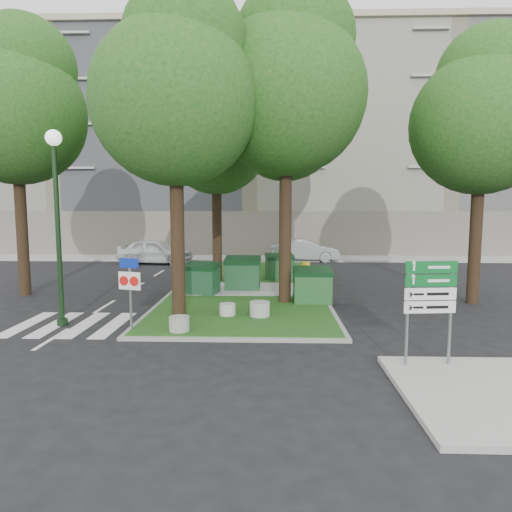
{
  "coord_description": "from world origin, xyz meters",
  "views": [
    {
      "loc": [
        1.48,
        -11.95,
        3.66
      ],
      "look_at": [
        1.0,
        2.73,
        2.0
      ],
      "focal_mm": 32.0,
      "sensor_mm": 36.0,
      "label": 1
    }
  ],
  "objects_px": {
    "directional_sign": "(430,296)",
    "bollard_right": "(260,309)",
    "car_white": "(155,251)",
    "tree_median_far": "(287,113)",
    "tree_street_left": "(18,102)",
    "tree_median_near_left": "(178,86)",
    "dumpster_a": "(201,279)",
    "dumpster_b": "(243,273)",
    "street_lamp": "(57,204)",
    "dumpster_d": "(312,285)",
    "tree_median_mid": "(218,131)",
    "dumpster_c": "(280,267)",
    "bollard_mid": "(228,309)",
    "litter_bin": "(306,269)",
    "bollard_left": "(179,324)",
    "tree_street_right": "(484,111)",
    "car_silver": "(305,250)",
    "tree_median_near_right": "(289,80)",
    "traffic_sign_pole": "(130,282)"
  },
  "relations": [
    {
      "from": "tree_street_left",
      "to": "litter_bin",
      "type": "distance_m",
      "value": 14.28
    },
    {
      "from": "tree_street_left",
      "to": "dumpster_c",
      "type": "height_order",
      "value": "tree_street_left"
    },
    {
      "from": "bollard_mid",
      "to": "directional_sign",
      "type": "height_order",
      "value": "directional_sign"
    },
    {
      "from": "bollard_left",
      "to": "street_lamp",
      "type": "bearing_deg",
      "value": 166.66
    },
    {
      "from": "dumpster_a",
      "to": "bollard_left",
      "type": "bearing_deg",
      "value": -73.58
    },
    {
      "from": "tree_street_right",
      "to": "tree_median_near_right",
      "type": "bearing_deg",
      "value": -175.91
    },
    {
      "from": "tree_median_near_left",
      "to": "car_white",
      "type": "relative_size",
      "value": 2.29
    },
    {
      "from": "tree_median_mid",
      "to": "street_lamp",
      "type": "height_order",
      "value": "tree_median_mid"
    },
    {
      "from": "tree_median_near_left",
      "to": "litter_bin",
      "type": "bearing_deg",
      "value": 59.11
    },
    {
      "from": "tree_median_far",
      "to": "bollard_left",
      "type": "relative_size",
      "value": 20.85
    },
    {
      "from": "tree_street_left",
      "to": "dumpster_a",
      "type": "height_order",
      "value": "tree_street_left"
    },
    {
      "from": "car_white",
      "to": "car_silver",
      "type": "height_order",
      "value": "car_white"
    },
    {
      "from": "dumpster_b",
      "to": "street_lamp",
      "type": "distance_m",
      "value": 8.13
    },
    {
      "from": "dumpster_a",
      "to": "dumpster_d",
      "type": "distance_m",
      "value": 4.55
    },
    {
      "from": "tree_median_near_left",
      "to": "dumpster_a",
      "type": "bearing_deg",
      "value": 88.03
    },
    {
      "from": "bollard_left",
      "to": "street_lamp",
      "type": "height_order",
      "value": "street_lamp"
    },
    {
      "from": "directional_sign",
      "to": "bollard_left",
      "type": "bearing_deg",
      "value": 151.76
    },
    {
      "from": "tree_median_near_left",
      "to": "directional_sign",
      "type": "bearing_deg",
      "value": -35.52
    },
    {
      "from": "tree_median_mid",
      "to": "directional_sign",
      "type": "height_order",
      "value": "tree_median_mid"
    },
    {
      "from": "tree_street_left",
      "to": "dumpster_a",
      "type": "bearing_deg",
      "value": -0.73
    },
    {
      "from": "tree_street_right",
      "to": "dumpster_b",
      "type": "height_order",
      "value": "tree_street_right"
    },
    {
      "from": "tree_street_right",
      "to": "bollard_mid",
      "type": "distance_m",
      "value": 11.51
    },
    {
      "from": "tree_street_right",
      "to": "dumpster_c",
      "type": "height_order",
      "value": "tree_street_right"
    },
    {
      "from": "street_lamp",
      "to": "traffic_sign_pole",
      "type": "distance_m",
      "value": 3.29
    },
    {
      "from": "bollard_mid",
      "to": "dumpster_b",
      "type": "bearing_deg",
      "value": 87.36
    },
    {
      "from": "tree_median_far",
      "to": "tree_street_left",
      "type": "height_order",
      "value": "tree_median_far"
    },
    {
      "from": "dumpster_b",
      "to": "bollard_mid",
      "type": "height_order",
      "value": "dumpster_b"
    },
    {
      "from": "tree_median_near_right",
      "to": "tree_median_mid",
      "type": "distance_m",
      "value": 5.5
    },
    {
      "from": "dumpster_d",
      "to": "dumpster_b",
      "type": "bearing_deg",
      "value": 136.23
    },
    {
      "from": "tree_median_near_left",
      "to": "tree_median_near_right",
      "type": "bearing_deg",
      "value": 29.74
    },
    {
      "from": "bollard_right",
      "to": "car_white",
      "type": "relative_size",
      "value": 0.14
    },
    {
      "from": "tree_street_left",
      "to": "dumpster_b",
      "type": "xyz_separation_m",
      "value": [
        8.72,
        0.92,
        -6.87
      ]
    },
    {
      "from": "tree_street_right",
      "to": "car_white",
      "type": "height_order",
      "value": "tree_street_right"
    },
    {
      "from": "dumpster_d",
      "to": "bollard_right",
      "type": "bearing_deg",
      "value": -131.56
    },
    {
      "from": "tree_street_right",
      "to": "car_silver",
      "type": "relative_size",
      "value": 2.31
    },
    {
      "from": "tree_median_mid",
      "to": "dumpster_c",
      "type": "bearing_deg",
      "value": 11.66
    },
    {
      "from": "car_white",
      "to": "bollard_left",
      "type": "bearing_deg",
      "value": -157.1
    },
    {
      "from": "car_white",
      "to": "street_lamp",
      "type": "bearing_deg",
      "value": -170.46
    },
    {
      "from": "litter_bin",
      "to": "directional_sign",
      "type": "xyz_separation_m",
      "value": [
        1.78,
        -12.27,
        1.17
      ]
    },
    {
      "from": "tree_median_near_left",
      "to": "car_white",
      "type": "height_order",
      "value": "tree_median_near_left"
    },
    {
      "from": "tree_median_far",
      "to": "car_white",
      "type": "xyz_separation_m",
      "value": [
        -7.95,
        3.82,
        -7.54
      ]
    },
    {
      "from": "bollard_left",
      "to": "bollard_mid",
      "type": "distance_m",
      "value": 2.25
    },
    {
      "from": "dumpster_b",
      "to": "bollard_left",
      "type": "height_order",
      "value": "dumpster_b"
    },
    {
      "from": "directional_sign",
      "to": "bollard_right",
      "type": "bearing_deg",
      "value": 125.88
    },
    {
      "from": "car_silver",
      "to": "bollard_left",
      "type": "bearing_deg",
      "value": 165.66
    },
    {
      "from": "bollard_left",
      "to": "tree_median_near_right",
      "type": "bearing_deg",
      "value": 51.98
    },
    {
      "from": "tree_median_near_right",
      "to": "tree_street_right",
      "type": "relative_size",
      "value": 1.14
    },
    {
      "from": "tree_median_far",
      "to": "tree_median_mid",
      "type": "bearing_deg",
      "value": -136.85
    },
    {
      "from": "dumpster_a",
      "to": "tree_median_near_right",
      "type": "bearing_deg",
      "value": -8.39
    },
    {
      "from": "dumpster_d",
      "to": "street_lamp",
      "type": "relative_size",
      "value": 0.24
    }
  ]
}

